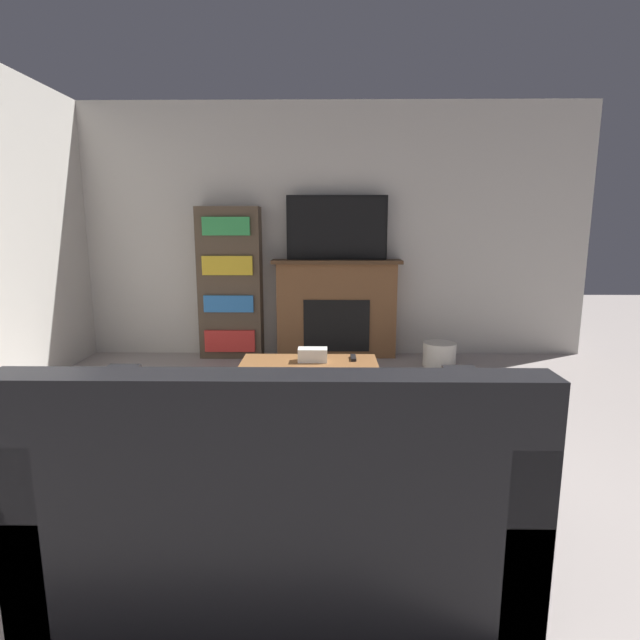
{
  "coord_description": "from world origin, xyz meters",
  "views": [
    {
      "loc": [
        0.15,
        -1.39,
        1.42
      ],
      "look_at": [
        0.09,
        2.45,
        0.69
      ],
      "focal_mm": 28.0,
      "sensor_mm": 36.0,
      "label": 1
    }
  ],
  "objects_px": {
    "couch": "(282,495)",
    "bookshelf": "(230,284)",
    "tv": "(337,228)",
    "coffee_table": "(309,370)",
    "fireplace": "(336,308)",
    "storage_basket": "(439,354)"
  },
  "relations": [
    {
      "from": "fireplace",
      "to": "coffee_table",
      "type": "bearing_deg",
      "value": -97.64
    },
    {
      "from": "fireplace",
      "to": "storage_basket",
      "type": "xyz_separation_m",
      "value": [
        1.05,
        -0.38,
        -0.41
      ]
    },
    {
      "from": "tv",
      "to": "coffee_table",
      "type": "relative_size",
      "value": 1.03
    },
    {
      "from": "fireplace",
      "to": "storage_basket",
      "type": "relative_size",
      "value": 4.17
    },
    {
      "from": "tv",
      "to": "bookshelf",
      "type": "height_order",
      "value": "tv"
    },
    {
      "from": "couch",
      "to": "storage_basket",
      "type": "xyz_separation_m",
      "value": [
        1.34,
        3.08,
        -0.19
      ]
    },
    {
      "from": "couch",
      "to": "storage_basket",
      "type": "distance_m",
      "value": 3.36
    },
    {
      "from": "tv",
      "to": "storage_basket",
      "type": "bearing_deg",
      "value": -19.0
    },
    {
      "from": "tv",
      "to": "couch",
      "type": "bearing_deg",
      "value": -94.83
    },
    {
      "from": "couch",
      "to": "coffee_table",
      "type": "distance_m",
      "value": 1.69
    },
    {
      "from": "storage_basket",
      "to": "coffee_table",
      "type": "bearing_deg",
      "value": -132.94
    },
    {
      "from": "tv",
      "to": "storage_basket",
      "type": "distance_m",
      "value": 1.69
    },
    {
      "from": "bookshelf",
      "to": "storage_basket",
      "type": "height_order",
      "value": "bookshelf"
    },
    {
      "from": "fireplace",
      "to": "bookshelf",
      "type": "height_order",
      "value": "bookshelf"
    },
    {
      "from": "bookshelf",
      "to": "storage_basket",
      "type": "distance_m",
      "value": 2.33
    },
    {
      "from": "couch",
      "to": "bookshelf",
      "type": "height_order",
      "value": "bookshelf"
    },
    {
      "from": "couch",
      "to": "coffee_table",
      "type": "relative_size",
      "value": 1.79
    },
    {
      "from": "tv",
      "to": "coffee_table",
      "type": "distance_m",
      "value": 2.05
    },
    {
      "from": "coffee_table",
      "to": "couch",
      "type": "bearing_deg",
      "value": -91.81
    },
    {
      "from": "tv",
      "to": "bookshelf",
      "type": "distance_m",
      "value": 1.29
    },
    {
      "from": "coffee_table",
      "to": "bookshelf",
      "type": "xyz_separation_m",
      "value": [
        -0.91,
        1.74,
        0.45
      ]
    },
    {
      "from": "tv",
      "to": "couch",
      "type": "xyz_separation_m",
      "value": [
        -0.29,
        -3.44,
        -1.08
      ]
    }
  ]
}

